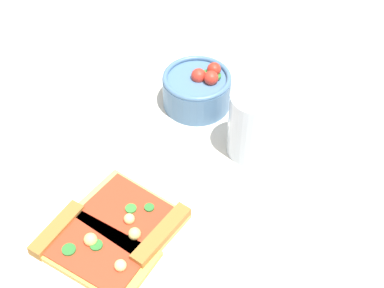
# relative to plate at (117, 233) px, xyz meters

# --- Properties ---
(ground_plane) EXTENTS (2.40, 2.40, 0.00)m
(ground_plane) POSITION_rel_plate_xyz_m (0.03, 0.04, -0.01)
(ground_plane) COLOR beige
(ground_plane) RESTS_ON ground
(plate) EXTENTS (0.28, 0.28, 0.01)m
(plate) POSITION_rel_plate_xyz_m (0.00, 0.00, 0.00)
(plate) COLOR silver
(plate) RESTS_ON ground_plane
(pizza_slice_near) EXTENTS (0.10, 0.14, 0.02)m
(pizza_slice_near) POSITION_rel_plate_xyz_m (0.02, -0.01, 0.01)
(pizza_slice_near) COLOR #E5B256
(pizza_slice_near) RESTS_ON plate
(pizza_slice_far) EXTENTS (0.09, 0.15, 0.02)m
(pizza_slice_far) POSITION_rel_plate_xyz_m (-0.04, 0.01, 0.01)
(pizza_slice_far) COLOR gold
(pizza_slice_far) RESTS_ON plate
(salad_bowl) EXTENTS (0.11, 0.11, 0.07)m
(salad_bowl) POSITION_rel_plate_xyz_m (0.27, 0.06, 0.02)
(salad_bowl) COLOR #4C7299
(salad_bowl) RESTS_ON ground_plane
(soda_glass) EXTENTS (0.07, 0.07, 0.11)m
(soda_glass) POSITION_rel_plate_xyz_m (0.23, -0.07, 0.04)
(soda_glass) COLOR silver
(soda_glass) RESTS_ON ground_plane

